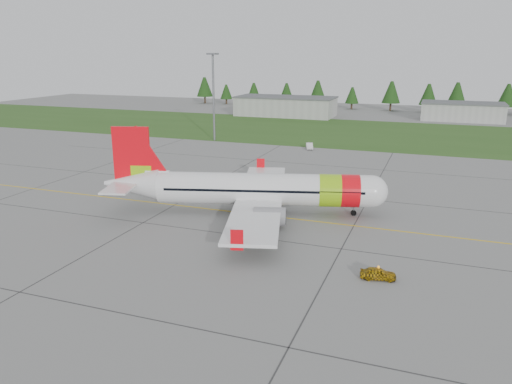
% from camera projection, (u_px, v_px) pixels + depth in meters
% --- Properties ---
extents(ground, '(320.00, 320.00, 0.00)m').
position_uv_depth(ground, '(255.00, 238.00, 57.47)').
color(ground, gray).
rests_on(ground, ground).
extents(aircraft, '(36.63, 34.54, 11.34)m').
position_uv_depth(aircraft, '(257.00, 189.00, 65.35)').
color(aircraft, white).
rests_on(aircraft, ground).
extents(follow_me_car, '(1.37, 1.54, 3.34)m').
position_uv_depth(follow_me_car, '(379.00, 263.00, 46.53)').
color(follow_me_car, yellow).
rests_on(follow_me_car, ground).
extents(service_van, '(1.74, 1.69, 4.02)m').
position_uv_depth(service_van, '(310.00, 140.00, 109.42)').
color(service_van, white).
rests_on(service_van, ground).
extents(grass_strip, '(320.00, 50.00, 0.03)m').
position_uv_depth(grass_strip, '(363.00, 133.00, 131.51)').
color(grass_strip, '#30561E').
rests_on(grass_strip, ground).
extents(taxi_guideline, '(120.00, 0.25, 0.02)m').
position_uv_depth(taxi_guideline, '(277.00, 217.00, 64.69)').
color(taxi_guideline, gold).
rests_on(taxi_guideline, ground).
extents(hangar_west, '(32.00, 14.00, 6.00)m').
position_uv_depth(hangar_west, '(286.00, 107.00, 165.99)').
color(hangar_west, '#A8A8A3').
rests_on(hangar_west, ground).
extents(hangar_east, '(24.00, 12.00, 5.20)m').
position_uv_depth(hangar_east, '(462.00, 112.00, 154.99)').
color(hangar_east, '#A8A8A3').
rests_on(hangar_east, ground).
extents(floodlight_mast, '(0.50, 0.50, 20.00)m').
position_uv_depth(floodlight_mast, '(214.00, 99.00, 117.80)').
color(floodlight_mast, slate).
rests_on(floodlight_mast, ground).
extents(treeline, '(160.00, 8.00, 10.00)m').
position_uv_depth(treeline, '(387.00, 97.00, 180.73)').
color(treeline, '#1C3F14').
rests_on(treeline, ground).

